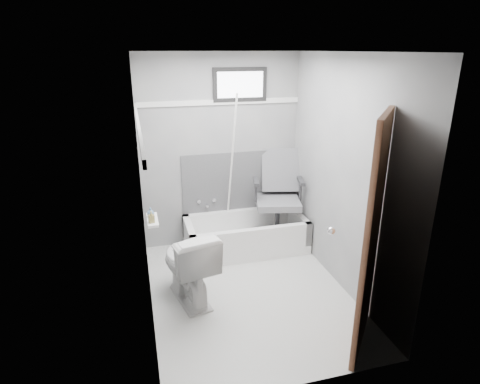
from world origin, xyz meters
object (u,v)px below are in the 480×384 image
object	(u,v)px
bathtub	(246,234)
toilet	(188,265)
soap_bottle_a	(151,217)
soap_bottle_b	(151,212)
office_chair	(278,196)
door	(424,252)

from	to	relation	value
bathtub	toilet	xyz separation A→B (m)	(-0.85, -0.88, 0.18)
soap_bottle_a	soap_bottle_b	world-z (taller)	soap_bottle_a
soap_bottle_a	soap_bottle_b	bearing A→B (deg)	90.00
office_chair	soap_bottle_a	bearing A→B (deg)	-135.59
office_chair	soap_bottle_a	distance (m)	1.89
office_chair	soap_bottle_a	xyz separation A→B (m)	(-1.60, -0.96, 0.29)
door	soap_bottle_a	bearing A→B (deg)	146.40
office_chair	toilet	world-z (taller)	office_chair
toilet	bathtub	bearing A→B (deg)	-146.38
soap_bottle_a	soap_bottle_b	size ratio (longest dim) A/B	1.28
bathtub	door	world-z (taller)	door
bathtub	soap_bottle_b	size ratio (longest dim) A/B	16.90
bathtub	door	xyz separation A→B (m)	(0.75, -2.21, 0.79)
office_chair	soap_bottle_b	distance (m)	1.82
bathtub	door	bearing A→B (deg)	-71.25
office_chair	toilet	distance (m)	1.60
office_chair	bathtub	bearing A→B (deg)	-162.61
bathtub	soap_bottle_a	size ratio (longest dim) A/B	13.20
soap_bottle_a	toilet	bearing A→B (deg)	9.28
toilet	soap_bottle_b	distance (m)	0.66
toilet	soap_bottle_a	distance (m)	0.66
bathtub	toilet	world-z (taller)	toilet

